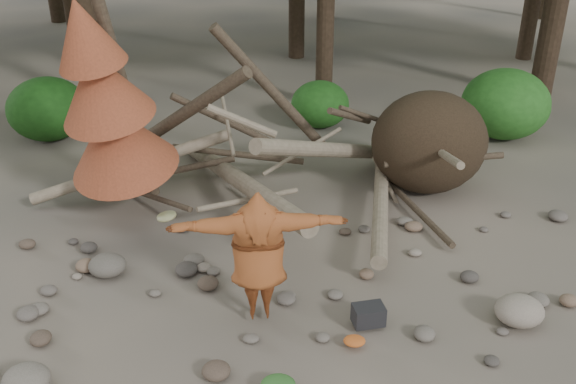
{
  "coord_description": "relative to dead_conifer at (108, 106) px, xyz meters",
  "views": [
    {
      "loc": [
        -0.42,
        -6.88,
        5.65
      ],
      "look_at": [
        -0.16,
        1.5,
        1.4
      ],
      "focal_mm": 40.0,
      "sensor_mm": 36.0,
      "label": 1
    }
  ],
  "objects": [
    {
      "name": "ground",
      "position": [
        3.12,
        -3.37,
        -2.11
      ],
      "size": [
        120.0,
        120.0,
        0.0
      ],
      "primitive_type": "plane",
      "color": "#514C44",
      "rests_on": "ground"
    },
    {
      "name": "deadfall_pile",
      "position": [
        5.13,
        0.87,
        -1.16
      ],
      "size": [
        8.55,
        5.24,
        3.3
      ],
      "color": "#332619",
      "rests_on": "ground"
    },
    {
      "name": "dead_conifer",
      "position": [
        0.0,
        0.0,
        0.0
      ],
      "size": [
        2.06,
        2.16,
        4.35
      ],
      "color": "#4C3F30",
      "rests_on": "ground"
    },
    {
      "name": "bush_left",
      "position": [
        -2.38,
        3.83,
        -1.39
      ],
      "size": [
        1.8,
        1.8,
        1.44
      ],
      "primitive_type": "ellipsoid",
      "color": "#194A13",
      "rests_on": "ground"
    },
    {
      "name": "bush_mid",
      "position": [
        3.92,
        4.43,
        -1.55
      ],
      "size": [
        1.4,
        1.4,
        1.12
      ],
      "primitive_type": "ellipsoid",
      "color": "#225D1B",
      "rests_on": "ground"
    },
    {
      "name": "bush_right",
      "position": [
        8.12,
        3.63,
        -1.31
      ],
      "size": [
        2.0,
        2.0,
        1.6
      ],
      "primitive_type": "ellipsoid",
      "color": "#2C6F22",
      "rests_on": "ground"
    },
    {
      "name": "frisbee_thrower",
      "position": [
        2.52,
        -3.01,
        -1.08
      ],
      "size": [
        2.54,
        0.77,
        1.91
      ],
      "color": "brown",
      "rests_on": "ground"
    },
    {
      "name": "backpack",
      "position": [
        4.01,
        -3.25,
        -1.97
      ],
      "size": [
        0.47,
        0.36,
        0.28
      ],
      "primitive_type": "cube",
      "rotation": [
        0.0,
        0.0,
        0.18
      ],
      "color": "black",
      "rests_on": "ground"
    },
    {
      "name": "cloth_orange",
      "position": [
        3.77,
        -3.66,
        -2.06
      ],
      "size": [
        0.29,
        0.24,
        0.11
      ],
      "primitive_type": "ellipsoid",
      "color": "#BC5720",
      "rests_on": "ground"
    },
    {
      "name": "boulder_front_left",
      "position": [
        -0.26,
        -4.33,
        -1.94
      ],
      "size": [
        0.57,
        0.52,
        0.34
      ],
      "primitive_type": "ellipsoid",
      "color": "slate",
      "rests_on": "ground"
    },
    {
      "name": "boulder_mid_right",
      "position": [
        6.1,
        -3.22,
        -1.91
      ],
      "size": [
        0.68,
        0.61,
        0.41
      ],
      "primitive_type": "ellipsoid",
      "color": "gray",
      "rests_on": "ground"
    },
    {
      "name": "boulder_mid_left",
      "position": [
        0.16,
        -1.87,
        -1.94
      ],
      "size": [
        0.58,
        0.52,
        0.35
      ],
      "primitive_type": "ellipsoid",
      "color": "#5E584F",
      "rests_on": "ground"
    }
  ]
}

